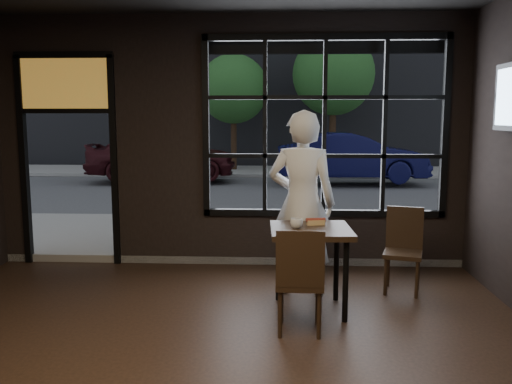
# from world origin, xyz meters

# --- Properties ---
(window_frame) EXTENTS (3.06, 0.12, 2.28)m
(window_frame) POSITION_xyz_m (1.20, 3.50, 1.80)
(window_frame) COLOR black
(window_frame) RESTS_ON ground
(stained_transom) EXTENTS (1.20, 0.06, 0.70)m
(stained_transom) POSITION_xyz_m (-2.10, 3.50, 2.35)
(stained_transom) COLOR orange
(stained_transom) RESTS_ON ground
(street_asphalt) EXTENTS (60.00, 41.00, 0.04)m
(street_asphalt) POSITION_xyz_m (0.00, 24.00, -0.02)
(street_asphalt) COLOR #545456
(street_asphalt) RESTS_ON ground
(cafe_table) EXTENTS (0.82, 0.82, 0.85)m
(cafe_table) POSITION_xyz_m (0.96, 1.86, 0.43)
(cafe_table) COLOR black
(cafe_table) RESTS_ON floor
(chair_near) EXTENTS (0.43, 0.43, 0.97)m
(chair_near) POSITION_xyz_m (0.84, 1.32, 0.49)
(chair_near) COLOR black
(chair_near) RESTS_ON floor
(chair_window) EXTENTS (0.50, 0.50, 0.93)m
(chair_window) POSITION_xyz_m (2.00, 2.47, 0.47)
(chair_window) COLOR black
(chair_window) RESTS_ON floor
(man) EXTENTS (0.79, 0.59, 2.00)m
(man) POSITION_xyz_m (0.89, 2.41, 1.00)
(man) COLOR silver
(man) RESTS_ON floor
(hotdog) EXTENTS (0.21, 0.12, 0.06)m
(hotdog) POSITION_xyz_m (1.01, 2.01, 0.88)
(hotdog) COLOR tan
(hotdog) RESTS_ON cafe_table
(cup) EXTENTS (0.13, 0.13, 0.10)m
(cup) POSITION_xyz_m (0.82, 1.83, 0.89)
(cup) COLOR silver
(cup) RESTS_ON cafe_table
(navy_car) EXTENTS (4.19, 1.59, 1.37)m
(navy_car) POSITION_xyz_m (2.60, 11.82, 0.78)
(navy_car) COLOR #0B0C33
(navy_car) RESTS_ON street_asphalt
(maroon_car) EXTENTS (4.42, 2.17, 1.45)m
(maroon_car) POSITION_xyz_m (-2.83, 12.18, 0.83)
(maroon_car) COLOR #340F13
(maroon_car) RESTS_ON street_asphalt
(tree_left) EXTENTS (2.34, 2.34, 4.00)m
(tree_left) POSITION_xyz_m (-0.99, 15.16, 2.81)
(tree_left) COLOR #332114
(tree_left) RESTS_ON street_asphalt
(tree_right) EXTENTS (2.73, 2.73, 4.66)m
(tree_right) POSITION_xyz_m (2.37, 15.12, 3.28)
(tree_right) COLOR #332114
(tree_right) RESTS_ON street_asphalt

